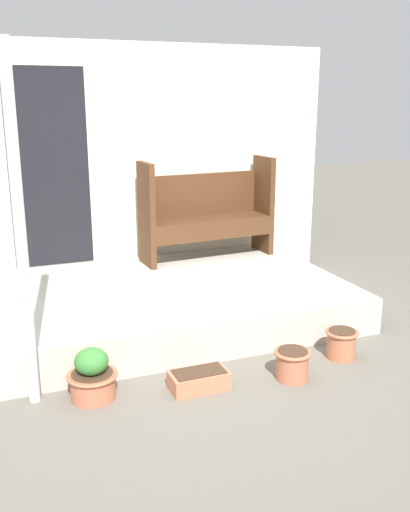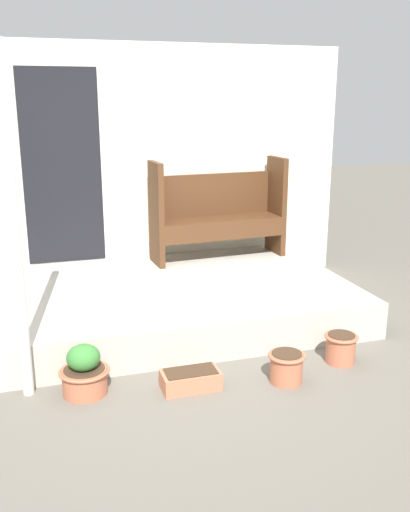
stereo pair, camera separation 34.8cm
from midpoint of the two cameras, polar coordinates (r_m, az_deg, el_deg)
ground_plane at (r=4.56m, az=0.68°, el=-11.02°), size 24.00×24.00×0.00m
porch_slab at (r=5.49m, az=-1.36°, el=-4.43°), size 3.27×2.17×0.33m
house_wall at (r=6.27m, az=-4.58°, el=8.73°), size 4.47×0.08×2.60m
support_post at (r=3.90m, az=-16.16°, el=2.47°), size 0.08×0.08×2.39m
bench at (r=6.22m, az=2.87°, el=4.65°), size 1.48×0.49×1.08m
flower_pot_left at (r=4.17m, az=-9.60°, el=-11.47°), size 0.36×0.36×0.37m
flower_pot_middle at (r=4.35m, az=10.46°, el=-10.80°), size 0.28×0.28×0.23m
flower_pot_right at (r=4.74m, az=15.50°, el=-8.79°), size 0.27×0.27×0.24m
planter_box_rect at (r=4.22m, az=0.97°, el=-12.30°), size 0.42×0.22×0.14m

